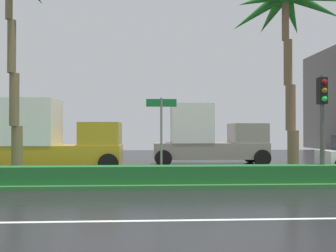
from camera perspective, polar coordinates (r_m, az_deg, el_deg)
The scene contains 9 objects.
ground_plane at distance 15.13m, azimuth -0.57°, elevation -8.37°, with size 90.00×42.00×0.10m, color black.
near_lane_divider_stripe at distance 8.25m, azimuth 1.46°, elevation -14.55°, with size 81.00×0.14×0.01m, color white.
median_strip at distance 14.12m, azimuth -0.41°, elevation -8.41°, with size 85.50×4.00×0.15m, color #2D6B33.
median_hedge at distance 12.69m, azimuth -0.13°, elevation -7.59°, with size 76.50×0.70×0.60m.
palm_tree_centre_left at distance 16.01m, azimuth 17.94°, elevation 15.90°, with size 4.72×4.73×7.83m.
traffic_signal_median_right at distance 14.18m, azimuth 23.02°, elevation 2.56°, with size 0.28×0.43×3.80m.
street_name_sign at distance 13.13m, azimuth -1.05°, elevation -0.23°, with size 1.10×0.08×3.00m.
box_truck_lead at distance 18.47m, azimuth -17.51°, elevation -1.97°, with size 6.40×2.64×3.46m.
box_truck_following at distance 20.99m, azimuth 6.33°, elevation -1.83°, with size 6.40×2.64×3.46m.
Camera 1 is at (-0.61, -5.98, 1.99)m, focal length 38.91 mm.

